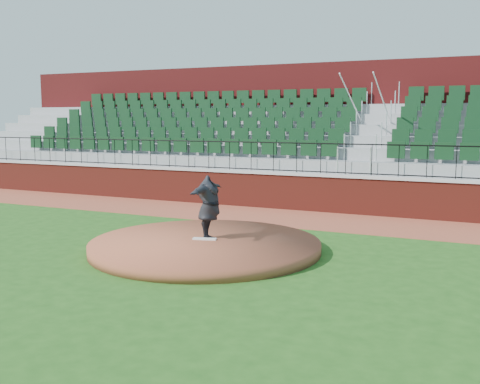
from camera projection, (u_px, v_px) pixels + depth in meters
The scene contains 10 objects.
ground at pixel (212, 256), 12.81m from camera, with size 90.00×90.00×0.00m, color #1F4E16.
warning_track at pixel (292, 218), 17.66m from camera, with size 34.00×3.20×0.01m, color brown.
field_wall at pixel (308, 193), 19.02m from camera, with size 34.00×0.35×1.20m, color maroon.
wall_cap at pixel (308, 174), 18.93m from camera, with size 34.00×0.45×0.10m, color #B7B7B7.
wall_railing at pixel (309, 158), 18.86m from camera, with size 34.00×0.05×1.00m, color black, non-canonical shape.
seating_stands at pixel (331, 140), 21.24m from camera, with size 34.00×5.10×4.60m, color gray, non-canonical shape.
concourse_wall at pixel (349, 127), 23.70m from camera, with size 34.00×0.50×5.50m, color maroon.
pitchers_mound at pixel (205, 246), 13.27m from camera, with size 5.47×5.47×0.25m, color brown.
pitching_rubber at pixel (205, 239), 13.35m from camera, with size 0.57×0.14×0.04m, color white.
pitcher at pixel (209, 207), 13.40m from camera, with size 1.89×0.51×1.54m, color black.
Camera 1 is at (5.86, -11.07, 3.13)m, focal length 41.75 mm.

